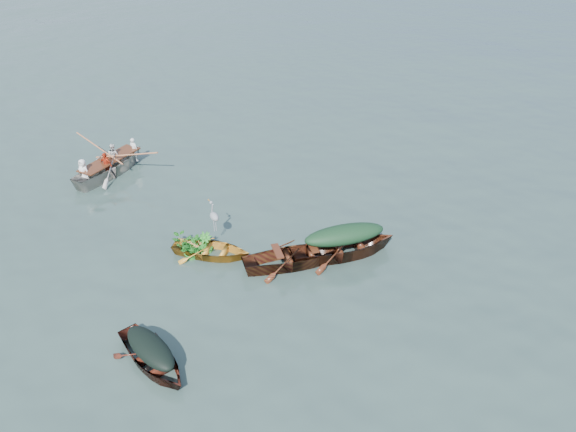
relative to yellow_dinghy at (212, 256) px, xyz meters
name	(u,v)px	position (x,y,z in m)	size (l,w,h in m)	color
ground	(304,265)	(2.03, -1.68, 0.00)	(140.00, 140.00, 0.00)	#354B45
yellow_dinghy	(212,256)	(0.00, 0.00, 0.00)	(1.21, 2.79, 0.73)	gold
dark_covered_boat	(153,364)	(-2.77, -3.16, 0.00)	(1.14, 3.07, 0.73)	#521D13
green_tarp_boat	(343,256)	(3.20, -1.88, 0.00)	(1.32, 4.24, 0.98)	#522313
open_wooden_boat	(295,265)	(1.80, -1.56, 0.00)	(1.26, 4.03, 0.92)	#583116
rowed_boat	(112,174)	(-1.04, 6.48, 0.00)	(1.37, 4.56, 1.10)	beige
dark_tarp_cover	(150,346)	(-2.77, -3.16, 0.56)	(0.63, 1.69, 0.40)	black
green_tarp_cover	(345,234)	(3.20, -1.88, 0.75)	(0.72, 2.33, 0.52)	#15341E
thwart_benches	(295,251)	(1.80, -1.56, 0.48)	(0.75, 2.02, 0.04)	#482010
heron	(215,221)	(0.34, 0.43, 0.82)	(0.28, 0.40, 0.92)	#96999E
dinghy_weeds	(192,233)	(-0.38, 0.40, 0.66)	(0.70, 0.90, 0.60)	#1A661B
rowers	(108,150)	(-1.04, 6.48, 0.93)	(1.23, 3.19, 0.76)	silver
oars	(110,159)	(-1.04, 6.48, 0.58)	(2.60, 0.60, 0.06)	#A6633F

